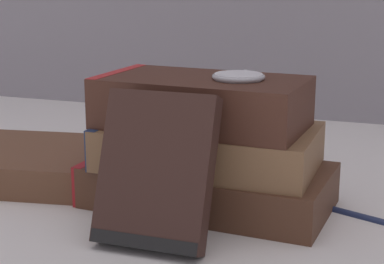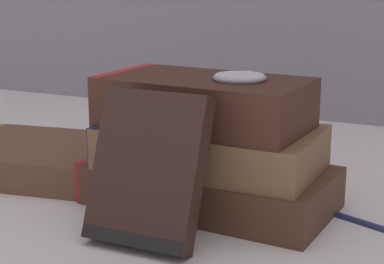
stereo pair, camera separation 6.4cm
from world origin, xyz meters
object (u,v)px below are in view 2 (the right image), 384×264
(reading_glasses, at_px, (228,171))
(book_flat_middle, at_px, (205,146))
(book_leaning_front, at_px, (147,175))
(book_flat_bottom, at_px, (203,184))
(book_flat_top, at_px, (200,102))
(pocket_watch, at_px, (240,77))
(fountain_pen, at_px, (382,226))
(book_side_left, at_px, (34,158))

(reading_glasses, bearing_deg, book_flat_middle, -73.35)
(book_flat_middle, relative_size, book_leaning_front, 1.59)
(book_flat_bottom, distance_m, book_flat_middle, 0.04)
(book_flat_top, xyz_separation_m, reading_glasses, (-0.01, 0.12, -0.11))
(book_flat_bottom, bearing_deg, pocket_watch, -0.06)
(book_flat_bottom, height_order, fountain_pen, book_flat_bottom)
(pocket_watch, distance_m, fountain_pen, 0.20)
(book_flat_bottom, height_order, book_flat_top, book_flat_top)
(book_flat_middle, relative_size, book_flat_top, 1.03)
(pocket_watch, bearing_deg, book_leaning_front, -113.00)
(book_flat_bottom, distance_m, reading_glasses, 0.12)
(book_flat_bottom, relative_size, book_leaning_front, 1.87)
(book_flat_middle, xyz_separation_m, fountain_pen, (0.18, 0.01, -0.06))
(book_side_left, relative_size, reading_glasses, 2.04)
(pocket_watch, bearing_deg, fountain_pen, 3.72)
(reading_glasses, xyz_separation_m, fountain_pen, (0.20, -0.11, 0.00))
(book_flat_bottom, relative_size, pocket_watch, 4.61)
(book_side_left, xyz_separation_m, book_leaning_front, (0.23, -0.13, 0.05))
(book_leaning_front, xyz_separation_m, reading_glasses, (-0.01, 0.22, -0.06))
(book_flat_middle, height_order, book_leaning_front, book_leaning_front)
(book_flat_middle, distance_m, book_leaning_front, 0.11)
(book_side_left, relative_size, fountain_pen, 1.63)
(book_flat_middle, bearing_deg, book_flat_bottom, 149.50)
(book_flat_bottom, xyz_separation_m, fountain_pen, (0.19, 0.01, -0.02))
(book_flat_middle, height_order, book_flat_top, book_flat_top)
(book_flat_top, xyz_separation_m, book_side_left, (-0.23, 0.02, -0.09))
(book_flat_middle, distance_m, book_side_left, 0.24)
(book_flat_bottom, xyz_separation_m, book_flat_middle, (0.00, -0.00, 0.04))
(book_flat_middle, distance_m, reading_glasses, 0.13)
(book_leaning_front, bearing_deg, fountain_pen, 31.55)
(book_flat_top, relative_size, fountain_pen, 1.52)
(book_flat_top, bearing_deg, fountain_pen, 6.36)
(book_leaning_front, height_order, reading_glasses, book_leaning_front)
(book_side_left, height_order, book_leaning_front, book_leaning_front)
(book_side_left, xyz_separation_m, fountain_pen, (0.42, -0.01, -0.01))
(book_side_left, distance_m, fountain_pen, 0.42)
(book_leaning_front, height_order, fountain_pen, book_leaning_front)
(book_side_left, bearing_deg, book_flat_top, -13.29)
(book_flat_bottom, height_order, book_side_left, book_flat_bottom)
(book_flat_bottom, xyz_separation_m, pocket_watch, (0.04, -0.00, 0.12))
(book_flat_middle, xyz_separation_m, pocket_watch, (0.04, -0.00, 0.08))
(book_side_left, relative_size, pocket_watch, 4.14)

